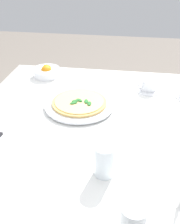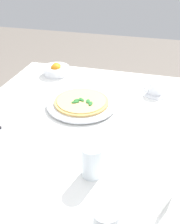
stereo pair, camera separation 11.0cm
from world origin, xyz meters
name	(u,v)px [view 1 (the left image)]	position (x,y,z in m)	size (l,w,h in m)	color
dining_table	(101,151)	(0.00, 0.00, 0.63)	(1.16, 1.16, 0.76)	white
pizza_plate	(79,105)	(-0.14, -0.12, 0.77)	(0.32, 0.32, 0.02)	white
pizza	(79,102)	(-0.14, -0.12, 0.78)	(0.25, 0.25, 0.02)	#DBAD60
coffee_cup_right_edge	(149,86)	(-0.35, 0.20, 0.78)	(0.13, 0.13, 0.06)	white
water_glass_far_right	(104,162)	(0.26, 0.03, 0.81)	(0.07, 0.07, 0.11)	white
water_glass_near_right	(132,224)	(0.46, 0.12, 0.80)	(0.07, 0.07, 0.11)	white
citrus_bowl	(47,72)	(-0.45, -0.36, 0.78)	(0.15, 0.15, 0.07)	white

